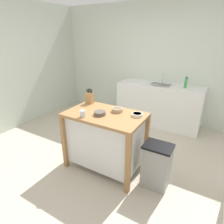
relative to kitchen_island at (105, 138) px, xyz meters
name	(u,v)px	position (x,y,z in m)	size (l,w,h in m)	color
ground_plane	(109,162)	(0.00, 0.09, -0.50)	(5.95, 5.95, 0.00)	#BCB29E
wall_back	(158,64)	(0.00, 2.27, 0.80)	(4.95, 0.10, 2.60)	silver
wall_left	(34,64)	(-2.47, 0.88, 0.80)	(0.10, 2.78, 2.60)	beige
kitchen_island	(105,138)	(0.00, 0.00, 0.00)	(1.11, 0.68, 0.89)	#9E7042
knife_block	(90,98)	(-0.43, 0.24, 0.48)	(0.11, 0.09, 0.24)	#AD7F4C
bowl_stoneware_deep	(100,113)	(-0.03, -0.08, 0.42)	(0.16, 0.16, 0.05)	#564C47
bowl_ceramic_small	(137,115)	(0.43, 0.14, 0.42)	(0.15, 0.15, 0.04)	silver
bowl_ceramic_wide	(117,110)	(0.12, 0.15, 0.42)	(0.16, 0.16, 0.05)	tan
drinking_cup	(83,114)	(-0.19, -0.25, 0.44)	(0.07, 0.07, 0.09)	silver
trash_bin	(156,166)	(0.79, -0.01, -0.18)	(0.36, 0.28, 0.63)	gray
sink_counter	(158,105)	(0.21, 1.92, -0.04)	(1.82, 0.60, 0.92)	silver
sink_faucet	(163,78)	(0.21, 2.06, 0.53)	(0.02, 0.02, 0.22)	#B7BCC1
bottle_hand_soap	(186,83)	(0.72, 1.91, 0.52)	(0.06, 0.06, 0.23)	green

